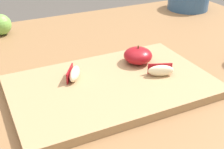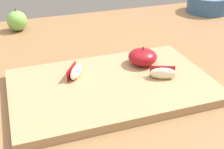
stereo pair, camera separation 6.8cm
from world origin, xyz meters
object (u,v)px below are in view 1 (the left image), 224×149
cutting_board (112,86)px  apple_half_skin_up (138,55)px  ceramic_fruit_bowl (188,1)px  whole_apple_granny_green (1,25)px  apple_wedge_left (161,70)px  apple_wedge_front (74,74)px

cutting_board → apple_half_skin_up: 0.12m
cutting_board → ceramic_fruit_bowl: bearing=38.0°
cutting_board → whole_apple_granny_green: (-0.17, 0.47, 0.02)m
whole_apple_granny_green → cutting_board: bearing=-69.8°
apple_wedge_left → apple_half_skin_up: bearing=99.4°
apple_wedge_front → whole_apple_granny_green: 0.43m
apple_wedge_front → whole_apple_granny_green: bearing=103.6°
apple_half_skin_up → whole_apple_granny_green: whole_apple_granny_green is taller
cutting_board → apple_wedge_front: size_ratio=7.27×
apple_wedge_front → apple_half_skin_up: bearing=3.1°
cutting_board → apple_half_skin_up: bearing=30.9°
apple_wedge_front → apple_wedge_left: 0.20m
cutting_board → ceramic_fruit_bowl: (0.56, 0.44, 0.02)m
apple_wedge_left → ceramic_fruit_bowl: size_ratio=0.39×
apple_wedge_front → apple_wedge_left: size_ratio=0.97×
apple_wedge_front → cutting_board: bearing=-36.2°
apple_wedge_left → apple_wedge_front: bearing=158.6°
apple_wedge_front → apple_wedge_left: (0.19, -0.07, 0.00)m
whole_apple_granny_green → apple_wedge_left: bearing=-59.5°
apple_half_skin_up → whole_apple_granny_green: 0.49m
apple_wedge_left → whole_apple_granny_green: 0.57m
apple_half_skin_up → apple_wedge_left: (0.01, -0.08, -0.01)m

